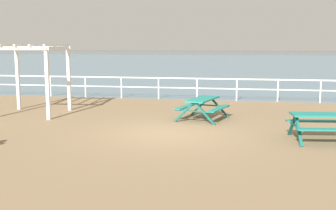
% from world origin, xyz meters
% --- Properties ---
extents(ground_plane, '(30.00, 24.00, 0.20)m').
position_xyz_m(ground_plane, '(0.00, 0.00, -0.10)').
color(ground_plane, '#846B4C').
extents(sea_band, '(142.00, 90.00, 0.01)m').
position_xyz_m(sea_band, '(0.00, 52.75, 0.00)').
color(sea_band, slate).
rests_on(sea_band, ground).
extents(distant_shoreline, '(142.00, 6.00, 1.80)m').
position_xyz_m(distant_shoreline, '(0.00, 95.75, 0.00)').
color(distant_shoreline, '#4C4C47').
rests_on(distant_shoreline, ground).
extents(seaward_railing, '(23.07, 0.07, 1.08)m').
position_xyz_m(seaward_railing, '(-0.00, 7.75, 0.75)').
color(seaward_railing, white).
rests_on(seaward_railing, ground).
extents(picnic_table_near_right, '(1.97, 1.73, 0.80)m').
position_xyz_m(picnic_table_near_right, '(4.46, -0.21, 0.58)').
color(picnic_table_near_right, '#1E7A70').
rests_on(picnic_table_near_right, ground).
extents(picnic_table_mid_centre, '(1.92, 2.13, 0.80)m').
position_xyz_m(picnic_table_mid_centre, '(0.78, 2.48, 0.58)').
color(picnic_table_mid_centre, '#1E7A70').
rests_on(picnic_table_mid_centre, ground).
extents(lattice_pergola, '(2.59, 2.71, 2.70)m').
position_xyz_m(lattice_pergola, '(-5.87, 2.52, 2.00)').
color(lattice_pergola, white).
rests_on(lattice_pergola, ground).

